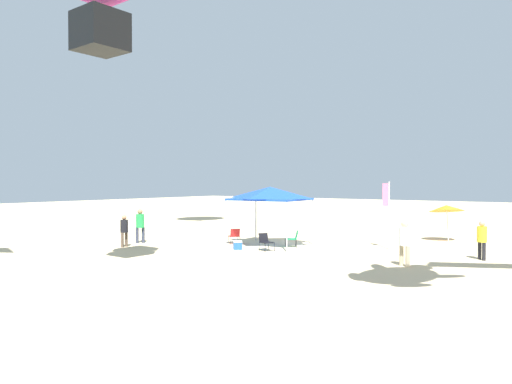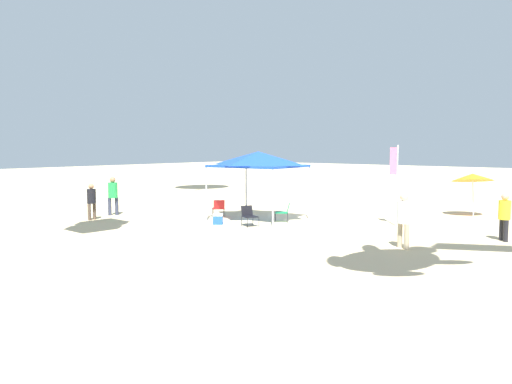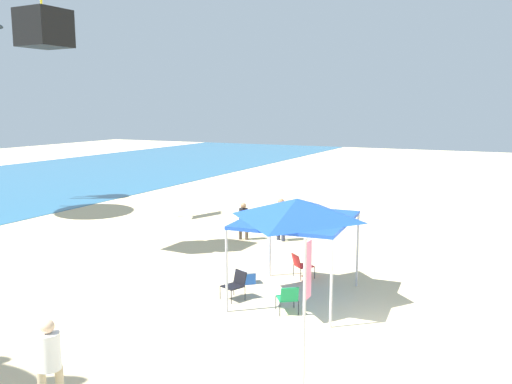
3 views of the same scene
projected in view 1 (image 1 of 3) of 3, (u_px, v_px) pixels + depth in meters
The scene contains 13 objects.
ground at pixel (324, 243), 25.77m from camera, with size 120.00×120.00×0.10m, color beige.
canopy_tent at pixel (270, 194), 24.12m from camera, with size 3.75×3.26×3.00m.
beach_umbrella at pixel (446, 208), 25.97m from camera, with size 1.89×1.87×2.16m.
folding_chair_left_of_tent at pixel (293, 237), 23.66m from camera, with size 0.81×0.78×0.82m.
folding_chair_facing_ocean at pixel (265, 241), 22.40m from camera, with size 0.77×0.71×0.82m.
folding_chair_right_of_tent at pixel (235, 235), 24.78m from camera, with size 0.81×0.80×0.82m.
cooler_box at pixel (238, 245), 22.89m from camera, with size 0.72×0.73×0.40m.
banner_flag at pixel (388, 208), 22.89m from camera, with size 0.36×0.06×3.28m.
person_beachcomber at pixel (482, 237), 19.71m from camera, with size 0.39×0.39×1.64m.
person_kite_handler at pixel (140, 223), 25.20m from camera, with size 0.43×0.45×1.80m.
person_watching_sky at pixel (405, 239), 18.22m from camera, with size 0.44×0.42×1.77m.
person_near_umbrella at pixel (124, 228), 23.67m from camera, with size 0.38×0.42×1.59m.
kite_box_magenta at pixel (100, 5), 16.13m from camera, with size 1.55×1.55×3.15m.
Camera 1 is at (-12.03, 23.01, 3.26)m, focal length 33.30 mm.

